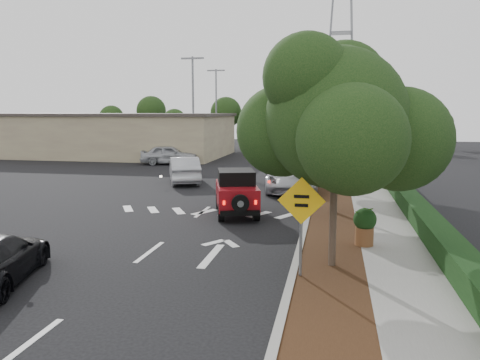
# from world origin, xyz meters

# --- Properties ---
(ground) EXTENTS (120.00, 120.00, 0.00)m
(ground) POSITION_xyz_m (0.00, 0.00, 0.00)
(ground) COLOR black
(ground) RESTS_ON ground
(curb) EXTENTS (0.20, 70.00, 0.15)m
(curb) POSITION_xyz_m (4.60, 12.00, 0.07)
(curb) COLOR #9E9B93
(curb) RESTS_ON ground
(planting_strip) EXTENTS (1.80, 70.00, 0.12)m
(planting_strip) POSITION_xyz_m (5.60, 12.00, 0.06)
(planting_strip) COLOR black
(planting_strip) RESTS_ON ground
(sidewalk) EXTENTS (2.00, 70.00, 0.12)m
(sidewalk) POSITION_xyz_m (7.50, 12.00, 0.06)
(sidewalk) COLOR gray
(sidewalk) RESTS_ON ground
(hedge) EXTENTS (0.80, 70.00, 0.80)m
(hedge) POSITION_xyz_m (8.90, 12.00, 0.40)
(hedge) COLOR black
(hedge) RESTS_ON ground
(commercial_building) EXTENTS (22.00, 12.00, 4.00)m
(commercial_building) POSITION_xyz_m (-16.00, 30.00, 2.00)
(commercial_building) COLOR gray
(commercial_building) RESTS_ON ground
(transmission_tower) EXTENTS (7.00, 4.00, 28.00)m
(transmission_tower) POSITION_xyz_m (6.00, 48.00, 0.00)
(transmission_tower) COLOR slate
(transmission_tower) RESTS_ON ground
(street_tree_near) EXTENTS (3.80, 3.80, 5.92)m
(street_tree_near) POSITION_xyz_m (5.60, -0.50, 0.00)
(street_tree_near) COLOR black
(street_tree_near) RESTS_ON ground
(street_tree_mid) EXTENTS (3.20, 3.20, 5.32)m
(street_tree_mid) POSITION_xyz_m (5.60, 6.50, 0.00)
(street_tree_mid) COLOR black
(street_tree_mid) RESTS_ON ground
(street_tree_far) EXTENTS (3.40, 3.40, 5.62)m
(street_tree_far) POSITION_xyz_m (5.60, 13.00, 0.00)
(street_tree_far) COLOR black
(street_tree_far) RESTS_ON ground
(light_pole_a) EXTENTS (2.00, 0.22, 9.00)m
(light_pole_a) POSITION_xyz_m (-6.50, 26.00, 0.00)
(light_pole_a) COLOR slate
(light_pole_a) RESTS_ON ground
(light_pole_b) EXTENTS (2.00, 0.22, 9.00)m
(light_pole_b) POSITION_xyz_m (-7.50, 38.00, 0.00)
(light_pole_b) COLOR slate
(light_pole_b) RESTS_ON ground
(red_jeep) EXTENTS (2.50, 3.86, 1.89)m
(red_jeep) POSITION_xyz_m (1.53, 5.93, 0.96)
(red_jeep) COLOR black
(red_jeep) RESTS_ON ground
(silver_suv_ahead) EXTENTS (3.44, 6.11, 1.61)m
(silver_suv_ahead) POSITION_xyz_m (3.20, 12.42, 0.81)
(silver_suv_ahead) COLOR #B2B3BA
(silver_suv_ahead) RESTS_ON ground
(silver_sedan_oncoming) EXTENTS (3.38, 5.13, 1.60)m
(silver_sedan_oncoming) POSITION_xyz_m (-3.48, 14.14, 0.80)
(silver_sedan_oncoming) COLOR #B6B8BE
(silver_sedan_oncoming) RESTS_ON ground
(parked_suv) EXTENTS (5.03, 2.99, 1.60)m
(parked_suv) POSITION_xyz_m (-7.85, 23.46, 0.80)
(parked_suv) COLOR #ACAFB4
(parked_suv) RESTS_ON ground
(speed_hump_sign) EXTENTS (1.21, 0.10, 2.59)m
(speed_hump_sign) POSITION_xyz_m (4.80, -1.56, 1.79)
(speed_hump_sign) COLOR slate
(speed_hump_sign) RESTS_ON ground
(terracotta_planter) EXTENTS (0.73, 0.73, 1.27)m
(terracotta_planter) POSITION_xyz_m (6.60, 1.69, 0.86)
(terracotta_planter) COLOR brown
(terracotta_planter) RESTS_ON ground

